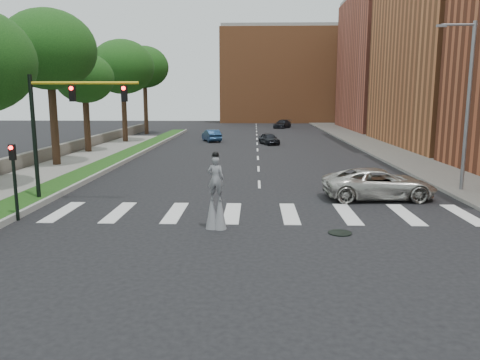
{
  "coord_description": "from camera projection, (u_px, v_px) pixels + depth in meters",
  "views": [
    {
      "loc": [
        -0.3,
        -19.38,
        5.2
      ],
      "look_at": [
        -0.9,
        0.0,
        1.7
      ],
      "focal_mm": 35.0,
      "sensor_mm": 36.0,
      "label": 1
    }
  ],
  "objects": [
    {
      "name": "car_near",
      "position": [
        269.0,
        139.0,
        50.69
      ],
      "size": [
        2.54,
        3.9,
        1.24
      ],
      "primitive_type": "imported",
      "rotation": [
        0.0,
        0.0,
        0.33
      ],
      "color": "black",
      "rests_on": "ground"
    },
    {
      "name": "suv_crossing",
      "position": [
        379.0,
        184.0,
        23.82
      ],
      "size": [
        5.76,
        2.9,
        1.56
      ],
      "primitive_type": "imported",
      "rotation": [
        0.0,
        0.0,
        1.62
      ],
      "color": "#B9B6AF",
      "rests_on": "ground"
    },
    {
      "name": "tree_4",
      "position": [
        122.0,
        67.0,
        50.98
      ],
      "size": [
        6.91,
        6.91,
        11.26
      ],
      "color": "black",
      "rests_on": "ground"
    },
    {
      "name": "sidewalk_left",
      "position": [
        35.0,
        176.0,
        30.24
      ],
      "size": [
        4.0,
        60.0,
        0.18
      ],
      "primitive_type": "cube",
      "color": "slate",
      "rests_on": "ground"
    },
    {
      "name": "car_mid",
      "position": [
        211.0,
        136.0,
        54.01
      ],
      "size": [
        2.71,
        4.36,
        1.36
      ],
      "primitive_type": "imported",
      "rotation": [
        0.0,
        0.0,
        3.48
      ],
      "color": "navy",
      "rests_on": "ground"
    },
    {
      "name": "sidewalk_right",
      "position": [
        390.0,
        151.0,
        44.17
      ],
      "size": [
        5.0,
        90.0,
        0.18
      ],
      "primitive_type": "cube",
      "color": "slate",
      "rests_on": "ground"
    },
    {
      "name": "secondary_signal",
      "position": [
        14.0,
        175.0,
        19.45
      ],
      "size": [
        0.25,
        0.21,
        3.23
      ],
      "color": "black",
      "rests_on": "ground"
    },
    {
      "name": "tree_5",
      "position": [
        144.0,
        67.0,
        63.28
      ],
      "size": [
        6.59,
        6.59,
        11.85
      ],
      "color": "black",
      "rests_on": "ground"
    },
    {
      "name": "car_far",
      "position": [
        282.0,
        124.0,
        76.41
      ],
      "size": [
        3.55,
        4.92,
        1.32
      ],
      "primitive_type": "imported",
      "rotation": [
        0.0,
        0.0,
        -0.42
      ],
      "color": "black",
      "rests_on": "ground"
    },
    {
      "name": "building_backdrop",
      "position": [
        286.0,
        77.0,
        94.92
      ],
      "size": [
        26.0,
        14.0,
        18.0
      ],
      "primitive_type": "cube",
      "color": "#AD6236",
      "rests_on": "ground"
    },
    {
      "name": "stone_wall",
      "position": [
        69.0,
        148.0,
        42.04
      ],
      "size": [
        0.5,
        56.0,
        1.1
      ],
      "primitive_type": "cube",
      "color": "#5F5A51",
      "rests_on": "ground"
    },
    {
      "name": "manhole",
      "position": [
        340.0,
        233.0,
        17.92
      ],
      "size": [
        0.9,
        0.9,
        0.04
      ],
      "primitive_type": "cylinder",
      "color": "black",
      "rests_on": "ground"
    },
    {
      "name": "building_mid",
      "position": [
        478.0,
        27.0,
        46.69
      ],
      "size": [
        16.0,
        22.0,
        24.0
      ],
      "primitive_type": "cube",
      "color": "#AD6236",
      "rests_on": "ground"
    },
    {
      "name": "grass_median",
      "position": [
        124.0,
        156.0,
        39.98
      ],
      "size": [
        2.0,
        60.0,
        0.25
      ],
      "primitive_type": "cube",
      "color": "#184112",
      "rests_on": "ground"
    },
    {
      "name": "tree_3",
      "position": [
        84.0,
        79.0,
        41.84
      ],
      "size": [
        5.25,
        5.25,
        9.01
      ],
      "color": "black",
      "rests_on": "ground"
    },
    {
      "name": "median_curb",
      "position": [
        136.0,
        156.0,
        39.95
      ],
      "size": [
        0.2,
        60.0,
        0.28
      ],
      "primitive_type": "cube",
      "color": "gray",
      "rests_on": "ground"
    },
    {
      "name": "stilt_performer",
      "position": [
        216.0,
        198.0,
        18.34
      ],
      "size": [
        0.84,
        0.57,
        3.09
      ],
      "rotation": [
        0.0,
        0.0,
        2.98
      ],
      "color": "black",
      "rests_on": "ground"
    },
    {
      "name": "streetlight",
      "position": [
        467.0,
        102.0,
        24.68
      ],
      "size": [
        2.05,
        0.2,
        9.0
      ],
      "color": "slate",
      "rests_on": "ground"
    },
    {
      "name": "building_far",
      "position": [
        402.0,
        64.0,
        70.65
      ],
      "size": [
        16.0,
        22.0,
        20.0
      ],
      "primitive_type": "cube",
      "color": "#A9533E",
      "rests_on": "ground"
    },
    {
      "name": "ground_plane",
      "position": [
        261.0,
        219.0,
        19.98
      ],
      "size": [
        160.0,
        160.0,
        0.0
      ],
      "primitive_type": "plane",
      "color": "black",
      "rests_on": "ground"
    },
    {
      "name": "traffic_signal",
      "position": [
        58.0,
        118.0,
        22.49
      ],
      "size": [
        5.3,
        0.23,
        6.2
      ],
      "color": "black",
      "rests_on": "ground"
    },
    {
      "name": "tree_2",
      "position": [
        49.0,
        50.0,
        33.31
      ],
      "size": [
        6.68,
        6.68,
        11.29
      ],
      "color": "black",
      "rests_on": "ground"
    }
  ]
}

